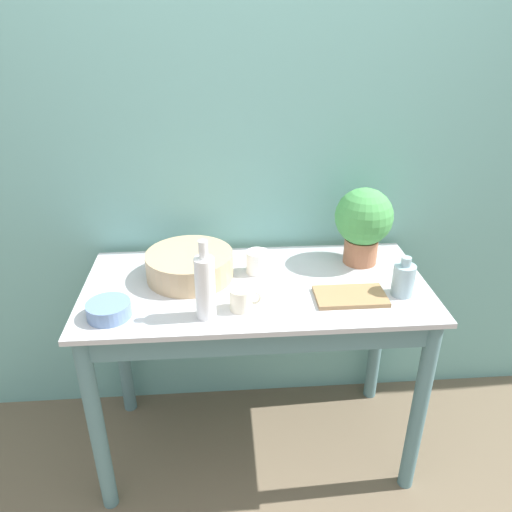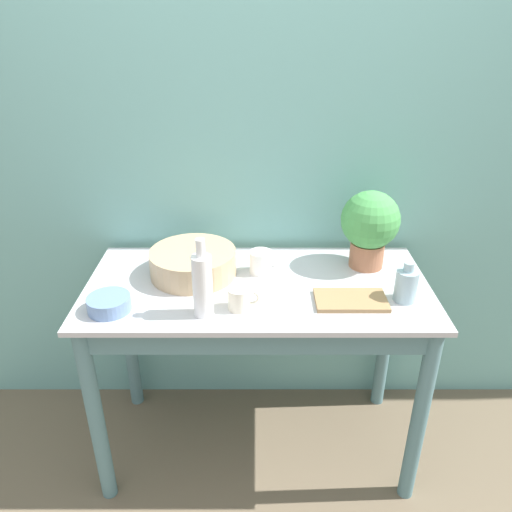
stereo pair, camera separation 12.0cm
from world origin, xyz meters
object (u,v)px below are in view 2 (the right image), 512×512
Objects in this scene: mug_white at (260,262)px; mug_cream at (238,299)px; potted_plant at (368,225)px; bowl_wash_large at (192,263)px; bottle_tall at (201,284)px; bowl_small_blue at (107,304)px; tray_board at (349,300)px; bottle_short at (404,285)px.

mug_white is 0.28m from mug_cream.
mug_white is at bearing -172.48° from potted_plant.
bottle_tall is at bearing -76.72° from bowl_wash_large.
bowl_wash_large is 0.30m from bottle_tall.
mug_white reaches higher than bowl_small_blue.
bowl_wash_large is 0.31m from mug_cream.
mug_cream is at bearing -106.34° from mug_white.
tray_board is (0.52, 0.08, -0.11)m from bottle_tall.
bottle_short is 0.56m from mug_white.
bottle_tall is (-0.63, -0.36, -0.06)m from potted_plant.
bottle_short reaches higher than tray_board.
mug_cream is at bearing 1.47° from bowl_small_blue.
mug_cream reaches higher than tray_board.
mug_white is 0.60m from bowl_small_blue.
bottle_short is at bearing -13.77° from bowl_wash_large.
mug_cream is 0.43× the size of tray_board.
bowl_wash_large is (-0.69, -0.07, -0.13)m from potted_plant.
bowl_small_blue is at bearing 175.87° from bottle_tall.
bottle_short reaches higher than bowl_small_blue.
bottle_tall is 2.30× the size of mug_white.
potted_plant is 0.72m from bottle_tall.
tray_board is at bearing 3.57° from bowl_small_blue.
bottle_short is 0.59× the size of tray_board.
bottle_tall is at bearing -172.76° from bottle_short.
tray_board is (0.32, -0.22, -0.04)m from mug_white.
bowl_wash_large is 0.37m from bowl_small_blue.
bowl_small_blue is at bearing -160.87° from potted_plant.
mug_cream is 0.46m from bowl_small_blue.
bowl_small_blue is at bearing -176.43° from tray_board.
bottle_short is 1.37× the size of mug_cream.
potted_plant is 2.56× the size of mug_white.
bowl_wash_large reaches higher than mug_cream.
mug_cream is 0.73× the size of bowl_small_blue.
bowl_wash_large is 2.72× the size of mug_white.
bowl_small_blue is (-1.05, -0.07, -0.04)m from bottle_short.
potted_plant is at bearing 108.24° from bottle_short.
bottle_short is at bearing -71.76° from potted_plant.
bottle_tall is 1.11× the size of tray_board.
bowl_wash_large is at bearing -176.20° from mug_white.
potted_plant is 0.45m from mug_white.
bowl_wash_large is 1.31× the size of tray_board.
mug_white is at bearing 56.23° from bottle_tall.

